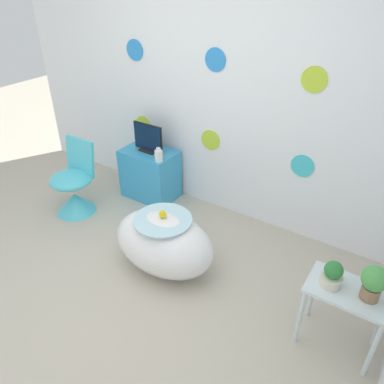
# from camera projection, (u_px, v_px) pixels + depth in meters

# --- Properties ---
(ground_plane) EXTENTS (12.00, 12.00, 0.00)m
(ground_plane) POSITION_uv_depth(u_px,v_px,m) (85.00, 317.00, 2.82)
(ground_plane) COLOR #BCB29E
(wall_back_dotted) EXTENTS (4.89, 0.05, 2.60)m
(wall_back_dotted) POSITION_uv_depth(u_px,v_px,m) (216.00, 85.00, 3.46)
(wall_back_dotted) COLOR white
(wall_back_dotted) RESTS_ON ground_plane
(bathtub) EXTENTS (0.91, 0.59, 0.53)m
(bathtub) POSITION_uv_depth(u_px,v_px,m) (164.00, 243.00, 3.14)
(bathtub) COLOR white
(bathtub) RESTS_ON ground_plane
(rubber_duck) EXTENTS (0.06, 0.07, 0.07)m
(rubber_duck) POSITION_uv_depth(u_px,v_px,m) (163.00, 214.00, 2.98)
(rubber_duck) COLOR yellow
(rubber_duck) RESTS_ON bathtub
(chair) EXTENTS (0.43, 0.43, 0.77)m
(chair) POSITION_uv_depth(u_px,v_px,m) (74.00, 190.00, 3.89)
(chair) COLOR #4CC6DB
(chair) RESTS_ON ground_plane
(tv_cabinet) EXTENTS (0.58, 0.39, 0.55)m
(tv_cabinet) POSITION_uv_depth(u_px,v_px,m) (150.00, 174.00, 4.13)
(tv_cabinet) COLOR #389ED6
(tv_cabinet) RESTS_ON ground_plane
(tv) EXTENTS (0.36, 0.12, 0.30)m
(tv) POSITION_uv_depth(u_px,v_px,m) (148.00, 139.00, 3.92)
(tv) COLOR black
(tv) RESTS_ON tv_cabinet
(vase) EXTENTS (0.08, 0.08, 0.15)m
(vase) POSITION_uv_depth(u_px,v_px,m) (159.00, 155.00, 3.76)
(vase) COLOR white
(vase) RESTS_ON tv_cabinet
(side_table) EXTENTS (0.51, 0.32, 0.52)m
(side_table) POSITION_uv_depth(u_px,v_px,m) (346.00, 301.00, 2.41)
(side_table) COLOR silver
(side_table) RESTS_ON ground_plane
(potted_plant_left) EXTENTS (0.14, 0.14, 0.18)m
(potted_plant_left) POSITION_uv_depth(u_px,v_px,m) (332.00, 275.00, 2.35)
(potted_plant_left) COLOR beige
(potted_plant_left) RESTS_ON side_table
(potted_plant_right) EXTENTS (0.16, 0.16, 0.24)m
(potted_plant_right) POSITION_uv_depth(u_px,v_px,m) (374.00, 282.00, 2.23)
(potted_plant_right) COLOR #8C6B4C
(potted_plant_right) RESTS_ON side_table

